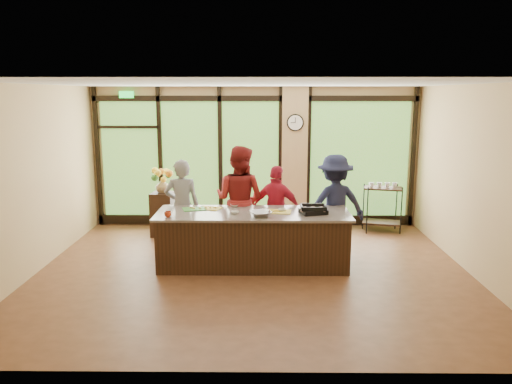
{
  "coord_description": "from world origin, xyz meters",
  "views": [
    {
      "loc": [
        0.13,
        -7.73,
        2.85
      ],
      "look_at": [
        0.05,
        0.4,
        1.24
      ],
      "focal_mm": 35.0,
      "sensor_mm": 36.0,
      "label": 1
    }
  ],
  "objects_px": {
    "cook_left": "(182,207)",
    "roasting_pan": "(313,212)",
    "island_base": "(253,240)",
    "cook_right": "(334,204)",
    "flower_stand": "(164,214)",
    "bar_cart": "(382,202)"
  },
  "relations": [
    {
      "from": "island_base",
      "to": "flower_stand",
      "type": "relative_size",
      "value": 3.47
    },
    {
      "from": "cook_right",
      "to": "flower_stand",
      "type": "xyz_separation_m",
      "value": [
        -3.3,
        1.08,
        -0.45
      ]
    },
    {
      "from": "cook_right",
      "to": "roasting_pan",
      "type": "xyz_separation_m",
      "value": [
        -0.46,
        -0.8,
        0.06
      ]
    },
    {
      "from": "flower_stand",
      "to": "bar_cart",
      "type": "bearing_deg",
      "value": 11.55
    },
    {
      "from": "cook_left",
      "to": "cook_right",
      "type": "relative_size",
      "value": 0.96
    },
    {
      "from": "island_base",
      "to": "cook_left",
      "type": "relative_size",
      "value": 1.81
    },
    {
      "from": "island_base",
      "to": "flower_stand",
      "type": "xyz_separation_m",
      "value": [
        -1.85,
        1.8,
        0.01
      ]
    },
    {
      "from": "cook_right",
      "to": "flower_stand",
      "type": "distance_m",
      "value": 3.5
    },
    {
      "from": "island_base",
      "to": "flower_stand",
      "type": "distance_m",
      "value": 2.58
    },
    {
      "from": "cook_left",
      "to": "bar_cart",
      "type": "relative_size",
      "value": 1.65
    },
    {
      "from": "island_base",
      "to": "cook_left",
      "type": "distance_m",
      "value": 1.51
    },
    {
      "from": "roasting_pan",
      "to": "flower_stand",
      "type": "distance_m",
      "value": 3.44
    },
    {
      "from": "cook_right",
      "to": "flower_stand",
      "type": "relative_size",
      "value": 2.01
    },
    {
      "from": "roasting_pan",
      "to": "flower_stand",
      "type": "bearing_deg",
      "value": 127.99
    },
    {
      "from": "roasting_pan",
      "to": "bar_cart",
      "type": "height_order",
      "value": "bar_cart"
    },
    {
      "from": "cook_left",
      "to": "roasting_pan",
      "type": "distance_m",
      "value": 2.4
    },
    {
      "from": "roasting_pan",
      "to": "flower_stand",
      "type": "xyz_separation_m",
      "value": [
        -2.84,
        1.88,
        -0.51
      ]
    },
    {
      "from": "bar_cart",
      "to": "flower_stand",
      "type": "bearing_deg",
      "value": -161.1
    },
    {
      "from": "roasting_pan",
      "to": "island_base",
      "type": "bearing_deg",
      "value": 156.64
    },
    {
      "from": "cook_right",
      "to": "flower_stand",
      "type": "height_order",
      "value": "cook_right"
    },
    {
      "from": "island_base",
      "to": "cook_right",
      "type": "height_order",
      "value": "cook_right"
    },
    {
      "from": "cook_right",
      "to": "roasting_pan",
      "type": "bearing_deg",
      "value": 47.35
    }
  ]
}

